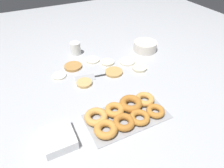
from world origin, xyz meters
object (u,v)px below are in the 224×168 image
object	(u,v)px
pancake_7	(93,60)
paper_cup	(76,48)
pancake_5	(59,76)
spatula	(90,77)
pancake_0	(73,66)
container_stack	(59,138)
pancake_1	(84,83)
pancake_4	(114,72)
pancake_6	(107,62)
pancake_2	(127,62)
donut_tray	(125,114)
pancake_3	(139,68)
batter_bowl	(145,46)

from	to	relation	value
pancake_7	paper_cup	world-z (taller)	paper_cup
paper_cup	pancake_5	bearing A→B (deg)	-129.39
spatula	pancake_0	bearing A→B (deg)	-59.69
container_stack	pancake_1	bearing A→B (deg)	54.66
pancake_1	paper_cup	bearing A→B (deg)	79.28
pancake_4	pancake_6	world-z (taller)	pancake_4
pancake_6	paper_cup	size ratio (longest dim) A/B	1.03
pancake_2	pancake_5	world-z (taller)	pancake_2
pancake_2	pancake_7	world-z (taller)	same
pancake_6	donut_tray	bearing A→B (deg)	-105.39
pancake_3	batter_bowl	distance (m)	0.25
pancake_7	donut_tray	bearing A→B (deg)	-95.35
pancake_1	spatula	world-z (taller)	pancake_1
pancake_0	pancake_2	world-z (taller)	pancake_0
pancake_6	batter_bowl	bearing A→B (deg)	6.49
pancake_5	pancake_2	bearing A→B (deg)	-5.39
pancake_4	paper_cup	xyz separation A→B (m)	(-0.13, 0.32, 0.03)
pancake_0	pancake_5	bearing A→B (deg)	-151.71
pancake_1	paper_cup	size ratio (longest dim) A/B	1.03
pancake_2	paper_cup	world-z (taller)	paper_cup
pancake_4	spatula	bearing A→B (deg)	171.59
container_stack	paper_cup	size ratio (longest dim) A/B	1.63
pancake_4	pancake_5	bearing A→B (deg)	159.83
batter_bowl	container_stack	distance (m)	0.88
pancake_0	pancake_3	world-z (taller)	same
pancake_2	donut_tray	size ratio (longest dim) A/B	0.27
pancake_4	container_stack	size ratio (longest dim) A/B	0.77
pancake_5	batter_bowl	world-z (taller)	batter_bowl
pancake_1	paper_cup	world-z (taller)	paper_cup
pancake_0	container_stack	distance (m)	0.54
pancake_5	pancake_6	world-z (taller)	pancake_6
pancake_4	pancake_6	xyz separation A→B (m)	(0.01, 0.12, -0.00)
donut_tray	pancake_1	bearing A→B (deg)	105.04
pancake_7	spatula	xyz separation A→B (m)	(-0.08, -0.16, -0.00)
pancake_2	pancake_4	world-z (taller)	pancake_4
pancake_5	pancake_6	distance (m)	0.31
pancake_3	pancake_5	size ratio (longest dim) A/B	1.10
pancake_0	pancake_4	world-z (taller)	pancake_0
pancake_0	pancake_4	xyz separation A→B (m)	(0.20, -0.17, -0.00)
spatula	pancake_2	bearing A→B (deg)	-160.63
pancake_7	spatula	size ratio (longest dim) A/B	0.35
spatula	container_stack	bearing A→B (deg)	62.08
pancake_6	pancake_7	xyz separation A→B (m)	(-0.08, 0.07, -0.00)
pancake_4	batter_bowl	bearing A→B (deg)	25.39
pancake_7	batter_bowl	bearing A→B (deg)	-4.85
paper_cup	container_stack	bearing A→B (deg)	-113.66
pancake_7	container_stack	bearing A→B (deg)	-124.24
pancake_2	pancake_0	bearing A→B (deg)	163.92
pancake_3	pancake_6	xyz separation A→B (m)	(-0.15, 0.15, -0.00)
pancake_4	pancake_2	bearing A→B (deg)	28.35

